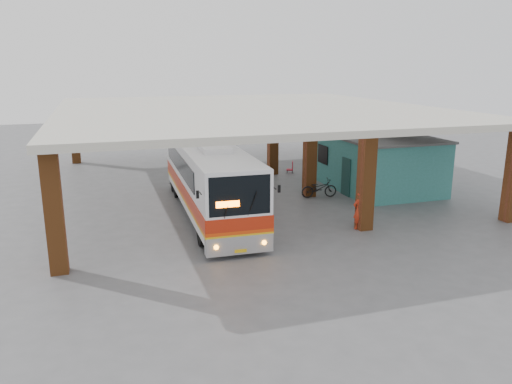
{
  "coord_description": "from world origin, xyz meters",
  "views": [
    {
      "loc": [
        -7.9,
        -21.5,
        7.06
      ],
      "look_at": [
        -1.03,
        0.0,
        1.27
      ],
      "focal_mm": 35.0,
      "sensor_mm": 36.0,
      "label": 1
    }
  ],
  "objects": [
    {
      "name": "coach_bus",
      "position": [
        -2.98,
        1.28,
        1.78
      ],
      "size": [
        2.95,
        12.39,
        3.58
      ],
      "rotation": [
        0.0,
        0.0,
        -0.03
      ],
      "color": "silver",
      "rests_on": "ground"
    },
    {
      "name": "ground",
      "position": [
        0.0,
        0.0,
        0.0
      ],
      "size": [
        90.0,
        90.0,
        0.0
      ],
      "primitive_type": "plane",
      "color": "#515154",
      "rests_on": "ground"
    },
    {
      "name": "brick_columns",
      "position": [
        1.43,
        5.0,
        2.17
      ],
      "size": [
        20.1,
        21.6,
        4.35
      ],
      "color": "brown",
      "rests_on": "ground"
    },
    {
      "name": "motorcycle",
      "position": [
        3.39,
        2.53,
        0.52
      ],
      "size": [
        2.04,
        0.92,
        1.03
      ],
      "primitive_type": "imported",
      "rotation": [
        0.0,
        0.0,
        1.45
      ],
      "color": "black",
      "rests_on": "ground"
    },
    {
      "name": "canopy_roof",
      "position": [
        0.5,
        6.5,
        4.5
      ],
      "size": [
        21.0,
        23.0,
        0.3
      ],
      "primitive_type": "cube",
      "color": "beige",
      "rests_on": "brick_columns"
    },
    {
      "name": "red_chair",
      "position": [
        4.27,
        8.87,
        0.37
      ],
      "size": [
        0.56,
        0.56,
        0.8
      ],
      "rotation": [
        0.0,
        0.0,
        -0.42
      ],
      "color": "red",
      "rests_on": "ground"
    },
    {
      "name": "shop_building",
      "position": [
        7.49,
        4.0,
        1.56
      ],
      "size": [
        5.2,
        8.2,
        3.11
      ],
      "color": "#2C6E63",
      "rests_on": "ground"
    },
    {
      "name": "pedestrian",
      "position": [
        2.8,
        -2.92,
        0.85
      ],
      "size": [
        0.63,
        0.42,
        1.7
      ],
      "primitive_type": "imported",
      "rotation": [
        0.0,
        0.0,
        3.16
      ],
      "color": "red",
      "rests_on": "ground"
    }
  ]
}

